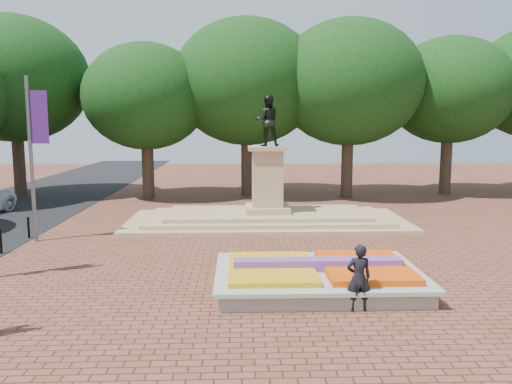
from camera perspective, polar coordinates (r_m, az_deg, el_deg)
ground at (r=17.66m, az=2.77°, el=-8.78°), size 90.00×90.00×0.00m
flower_bed at (r=15.77m, az=7.16°, el=-9.46°), size 6.30×4.30×0.91m
monument at (r=25.24m, az=1.28°, el=-1.62°), size 14.00×6.00×6.40m
tree_row_back at (r=35.09m, az=4.24°, el=10.54°), size 44.80×8.80×10.43m
pedestrian at (r=13.93m, az=11.65°, el=-9.57°), size 0.69×0.47×1.85m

